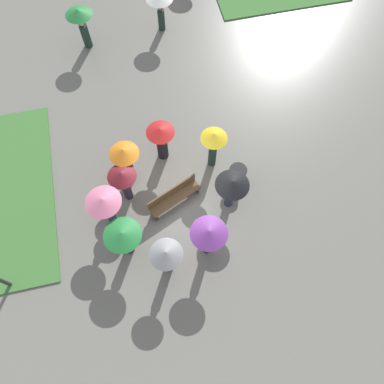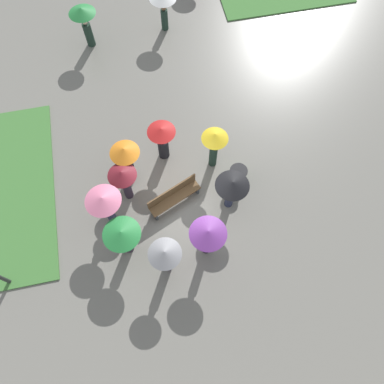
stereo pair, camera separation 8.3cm
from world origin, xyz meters
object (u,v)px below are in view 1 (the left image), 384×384
object	(u,v)px
crowd_person_yellow	(214,142)
crowd_person_purple	(209,235)
crowd_person_maroon	(123,180)
crowd_person_black	(232,187)
crowd_person_orange	(126,158)
trash_bin	(237,175)
crowd_person_green	(124,237)
crowd_person_grey	(167,256)
lone_walker_mid_plaza	(81,20)
crowd_person_pink	(105,204)
lone_walker_far_path	(160,1)
park_bench	(174,196)
crowd_person_red	(161,139)

from	to	relation	value
crowd_person_yellow	crowd_person_purple	distance (m)	3.37
crowd_person_maroon	crowd_person_black	size ratio (longest dim) A/B	1.03
crowd_person_orange	trash_bin	bearing A→B (deg)	-118.39
crowd_person_black	crowd_person_orange	world-z (taller)	crowd_person_orange
trash_bin	crowd_person_black	bearing A→B (deg)	-122.09
crowd_person_green	crowd_person_grey	distance (m)	1.49
trash_bin	lone_walker_mid_plaza	world-z (taller)	lone_walker_mid_plaza
crowd_person_pink	lone_walker_far_path	size ratio (longest dim) A/B	1.06
crowd_person_grey	crowd_person_green	bearing A→B (deg)	-14.07
crowd_person_maroon	lone_walker_mid_plaza	xyz separation A→B (m)	(-0.65, 7.64, 0.06)
park_bench	crowd_person_yellow	world-z (taller)	crowd_person_yellow
crowd_person_green	lone_walker_mid_plaza	distance (m)	9.62
crowd_person_grey	lone_walker_far_path	size ratio (longest dim) A/B	1.03
park_bench	crowd_person_purple	size ratio (longest dim) A/B	1.01
crowd_person_green	crowd_person_purple	world-z (taller)	crowd_person_purple
lone_walker_mid_plaza	crowd_person_grey	bearing A→B (deg)	141.73
park_bench	trash_bin	xyz separation A→B (m)	(2.40, 0.34, -0.08)
crowd_person_pink	lone_walker_mid_plaza	bearing A→B (deg)	5.01
crowd_person_red	crowd_person_purple	distance (m)	4.05
crowd_person_maroon	crowd_person_grey	distance (m)	3.01
park_bench	crowd_person_green	xyz separation A→B (m)	(-1.82, -1.40, 0.84)
crowd_person_pink	lone_walker_mid_plaza	distance (m)	8.47
park_bench	crowd_person_red	world-z (taller)	crowd_person_red
crowd_person_purple	crowd_person_maroon	world-z (taller)	crowd_person_purple
crowd_person_green	crowd_person_orange	size ratio (longest dim) A/B	0.90
lone_walker_far_path	crowd_person_grey	bearing A→B (deg)	-176.21
lone_walker_mid_plaza	crowd_person_orange	bearing A→B (deg)	140.33
crowd_person_red	crowd_person_pink	world-z (taller)	crowd_person_pink
crowd_person_maroon	crowd_person_grey	xyz separation A→B (m)	(0.91, -2.87, 0.06)
crowd_person_pink	crowd_person_maroon	bearing A→B (deg)	-34.28
crowd_person_yellow	crowd_person_grey	xyz separation A→B (m)	(-2.34, -3.55, -0.07)
lone_walker_far_path	crowd_person_yellow	bearing A→B (deg)	-162.53
crowd_person_black	lone_walker_mid_plaza	world-z (taller)	lone_walker_mid_plaza
crowd_person_maroon	crowd_person_purple	bearing A→B (deg)	59.83
crowd_person_purple	crowd_person_pink	xyz separation A→B (m)	(-2.96, 1.72, -0.02)
crowd_person_black	crowd_person_orange	bearing A→B (deg)	-141.33
crowd_person_green	crowd_person_purple	xyz separation A→B (m)	(2.55, -0.58, 0.22)
trash_bin	lone_walker_mid_plaza	size ratio (longest dim) A/B	0.42
park_bench	crowd_person_yellow	bearing A→B (deg)	13.06
crowd_person_green	lone_walker_mid_plaza	bearing A→B (deg)	66.54
trash_bin	crowd_person_maroon	size ratio (longest dim) A/B	0.44
crowd_person_yellow	crowd_person_maroon	distance (m)	3.32
crowd_person_yellow	crowd_person_green	bearing A→B (deg)	64.69
lone_walker_mid_plaza	park_bench	bearing A→B (deg)	148.29
crowd_person_green	crowd_person_black	distance (m)	3.81
crowd_person_purple	lone_walker_far_path	bearing A→B (deg)	-176.54
crowd_person_pink	crowd_person_black	distance (m)	4.12
crowd_person_green	crowd_person_grey	bearing A→B (deg)	-62.98
crowd_person_grey	crowd_person_pink	bearing A→B (deg)	-28.88
crowd_person_green	crowd_person_black	world-z (taller)	crowd_person_black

